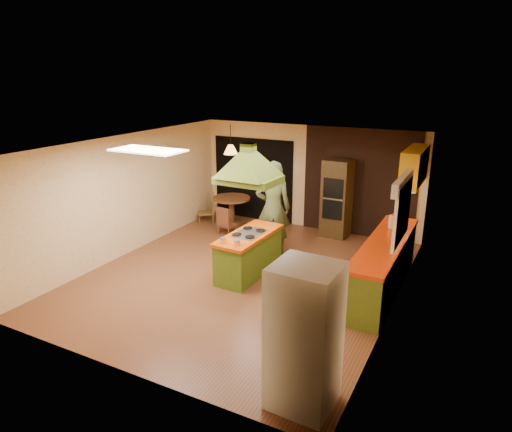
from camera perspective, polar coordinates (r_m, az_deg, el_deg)
The scene contains 21 objects.
ground at distance 8.74m, azimuth -1.48°, elevation -7.45°, with size 6.50×6.50×0.00m, color brown.
room_walls at distance 8.29m, azimuth -1.55°, elevation 0.41°, with size 5.50×6.50×6.50m.
ceiling_plane at distance 8.00m, azimuth -1.62°, elevation 8.98°, with size 6.50×6.50×0.00m, color silver.
brick_panel at distance 10.76m, azimuth 12.75°, elevation 4.03°, with size 2.64×0.03×2.50m, color #381E14.
nook_opening at distance 11.77m, azimuth -0.37°, elevation 4.63°, with size 2.20×0.03×2.10m, color black.
right_counter at distance 8.31m, azimuth 15.64°, elevation -6.02°, with size 0.62×3.05×0.92m.
upper_cabinets at distance 9.38m, azimuth 19.21°, elevation 5.88°, with size 0.34×1.40×0.70m, color yellow.
window_right at distance 7.66m, azimuth 17.92°, elevation 2.15°, with size 0.12×1.35×1.06m.
fluor_panel at distance 7.65m, azimuth -13.37°, elevation 8.00°, with size 1.20×0.60×0.03m, color white.
kitchen_island at distance 8.64m, azimuth -0.90°, elevation -4.73°, with size 0.71×1.64×0.83m.
range_hood at distance 8.12m, azimuth -0.96°, elevation 7.31°, with size 1.11×0.82×0.80m.
man at distance 9.44m, azimuth 2.14°, elevation 0.98°, with size 0.73×0.48×1.99m, color #4A522B.
refrigerator at distance 5.30m, azimuth 6.05°, elevation -14.82°, with size 0.72×0.68×1.74m, color white.
wall_oven at distance 10.69m, azimuth 10.07°, elevation 2.20°, with size 0.63×0.63×1.81m.
dining_table at distance 11.45m, azimuth -3.06°, elevation 1.33°, with size 0.93×0.93×0.70m.
chair_left at distance 11.76m, azimuth -6.25°, elevation 1.07°, with size 0.40×0.40×0.74m, color brown, non-canonical shape.
chair_near at distance 10.84m, azimuth -3.63°, elevation -0.48°, with size 0.37×0.37×0.68m, color brown, non-canonical shape.
pendant_lamp at distance 11.13m, azimuth -3.18°, elevation 8.30°, with size 0.34×0.34×0.22m, color #FF9E3F.
canister_large at distance 8.85m, azimuth 16.73°, elevation -0.68°, with size 0.16×0.16×0.23m, color #F5E4C5.
canister_medium at distance 8.90m, azimuth 16.77°, elevation -0.72°, with size 0.13×0.13×0.19m, color beige.
canister_small at distance 8.94m, azimuth 16.82°, elevation -0.68°, with size 0.13×0.13×0.18m, color beige.
Camera 1 is at (3.83, -6.92, 3.71)m, focal length 32.00 mm.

